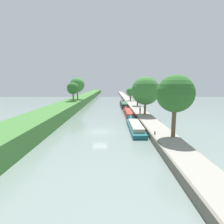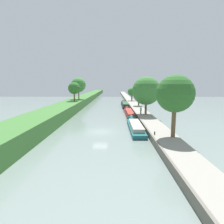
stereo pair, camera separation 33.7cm
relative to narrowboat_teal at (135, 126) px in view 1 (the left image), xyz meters
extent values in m
plane|color=slate|center=(-6.05, -2.30, -0.51)|extent=(160.00, 160.00, 0.00)
cube|color=#3D7033|center=(-16.87, -2.30, 0.78)|extent=(6.30, 260.00, 2.56)
cube|color=gray|center=(3.30, -2.30, -0.05)|extent=(3.36, 260.00, 0.90)
cube|color=#6B665B|center=(1.50, -2.30, -0.03)|extent=(0.25, 260.00, 0.95)
cube|color=#195B60|center=(0.00, -0.96, -0.18)|extent=(2.13, 11.80, 0.64)
cube|color=#B2A893|center=(0.00, -1.55, 0.44)|extent=(1.74, 8.26, 0.61)
cone|color=#195B60|center=(0.00, 5.58, -0.18)|extent=(2.02, 1.28, 2.02)
cube|color=maroon|center=(0.14, 13.95, -0.22)|extent=(1.86, 15.66, 0.58)
cube|color=maroon|center=(0.14, 13.17, 0.38)|extent=(1.53, 10.96, 0.62)
cone|color=maroon|center=(0.14, 22.34, -0.22)|extent=(1.77, 1.12, 1.77)
cube|color=black|center=(0.07, 31.44, -0.15)|extent=(2.15, 15.17, 0.72)
cube|color=#234C2D|center=(0.07, 30.68, 0.56)|extent=(1.76, 10.62, 0.69)
cone|color=black|center=(0.07, 39.67, -0.15)|extent=(2.04, 1.29, 2.04)
cylinder|color=brown|center=(4.13, -8.09, 2.60)|extent=(0.55, 0.55, 4.40)
sphere|color=#2D6628|center=(4.13, -8.09, 6.13)|extent=(4.87, 4.87, 4.87)
cylinder|color=brown|center=(3.53, 9.50, 2.23)|extent=(0.49, 0.49, 3.67)
sphere|color=#387533|center=(3.53, 9.50, 5.82)|extent=(6.36, 6.36, 6.36)
cylinder|color=brown|center=(4.22, 26.66, 2.49)|extent=(0.46, 0.46, 4.17)
sphere|color=#387533|center=(4.22, 26.66, 5.62)|extent=(3.80, 3.80, 3.80)
cylinder|color=brown|center=(3.64, 43.58, 1.76)|extent=(0.53, 0.53, 2.72)
sphere|color=#387533|center=(3.64, 43.58, 4.08)|extent=(3.50, 3.50, 3.50)
cylinder|color=brown|center=(-16.02, 24.11, 3.54)|extent=(0.36, 0.36, 2.96)
sphere|color=#2D6628|center=(-16.02, 24.11, 6.02)|extent=(3.64, 3.64, 3.64)
cylinder|color=brown|center=(-15.89, 30.53, 3.85)|extent=(0.37, 0.37, 3.58)
sphere|color=#3D7F38|center=(-15.89, 30.53, 6.99)|extent=(4.94, 4.94, 4.94)
cylinder|color=#282D42|center=(2.46, 9.75, 0.81)|extent=(0.26, 0.26, 0.82)
cylinder|color=#286647|center=(2.46, 9.75, 1.53)|extent=(0.34, 0.34, 0.62)
sphere|color=tan|center=(2.46, 9.75, 1.95)|extent=(0.22, 0.22, 0.22)
cylinder|color=black|center=(1.92, -7.14, 0.62)|extent=(0.16, 0.16, 0.45)
cylinder|color=black|center=(1.92, 39.84, 0.62)|extent=(0.16, 0.16, 0.45)
camera|label=1|loc=(-4.04, -31.38, 7.41)|focal=28.88mm
camera|label=2|loc=(-3.70, -31.38, 7.41)|focal=28.88mm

